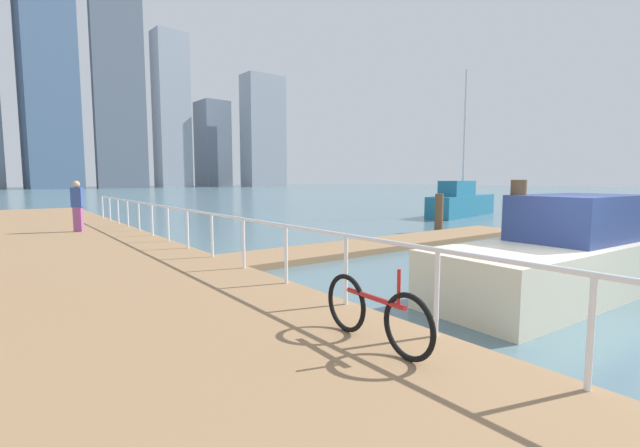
{
  "coord_description": "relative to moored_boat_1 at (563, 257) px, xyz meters",
  "views": [
    {
      "loc": [
        -7.28,
        -2.9,
        2.28
      ],
      "look_at": [
        -0.95,
        5.53,
        1.2
      ],
      "focal_mm": 24.2,
      "sensor_mm": 36.0,
      "label": 1
    }
  ],
  "objects": [
    {
      "name": "bicycle_at_railing",
      "position": [
        -5.55,
        -0.41,
        0.01
      ],
      "size": [
        0.14,
        1.77,
        0.94
      ],
      "color": "black",
      "rests_on": "boardwalk"
    },
    {
      "name": "skyline_tower_4",
      "position": [
        17.97,
        118.2,
        26.07
      ],
      "size": [
        12.6,
        7.78,
        53.66
      ],
      "primitive_type": "cube",
      "rotation": [
        0.0,
        0.0,
        -0.09
      ],
      "color": "slate",
      "rests_on": "ground_plane"
    },
    {
      "name": "boardwalk_railing",
      "position": [
        -4.77,
        7.69,
        0.48
      ],
      "size": [
        0.06,
        23.43,
        1.08
      ],
      "color": "white",
      "rests_on": "boardwalk"
    },
    {
      "name": "skyline_tower_6",
      "position": [
        49.36,
        132.7,
        13.02
      ],
      "size": [
        9.1,
        10.69,
        27.56
      ],
      "primitive_type": "cube",
      "rotation": [
        0.0,
        0.0,
        0.04
      ],
      "color": "slate",
      "rests_on": "ground_plane"
    },
    {
      "name": "moored_boat_1",
      "position": [
        0.0,
        0.0,
        0.0
      ],
      "size": [
        6.17,
        2.38,
        1.97
      ],
      "color": "beige",
      "rests_on": "ground_plane"
    },
    {
      "name": "ground_plane",
      "position": [
        -1.62,
        19.06,
        -0.76
      ],
      "size": [
        300.0,
        300.0,
        0.0
      ],
      "primitive_type": "plane",
      "color": "slate"
    },
    {
      "name": "skyline_tower_3",
      "position": [
        2.75,
        121.34,
        33.06
      ],
      "size": [
        12.24,
        13.31,
        67.64
      ],
      "primitive_type": "cube",
      "rotation": [
        0.0,
        0.0,
        0.07
      ],
      "color": "slate",
      "rests_on": "ground_plane"
    },
    {
      "name": "skyline_tower_5",
      "position": [
        33.03,
        123.18,
        21.14
      ],
      "size": [
        9.63,
        7.29,
        43.8
      ],
      "primitive_type": "cube",
      "rotation": [
        0.0,
        0.0,
        0.09
      ],
      "color": "#8C939E",
      "rests_on": "ground_plane"
    },
    {
      "name": "dock_piling_2",
      "position": [
        -0.41,
        0.75,
        0.38
      ],
      "size": [
        0.3,
        0.3,
        2.27
      ],
      "primitive_type": "cylinder",
      "color": "brown",
      "rests_on": "ground_plane"
    },
    {
      "name": "pedestrian_0",
      "position": [
        -6.59,
        13.78,
        0.6
      ],
      "size": [
        0.42,
        0.37,
        1.83
      ],
      "color": "#994C8C",
      "rests_on": "boardwalk"
    },
    {
      "name": "dock_piling_1",
      "position": [
        6.46,
        7.99,
        0.07
      ],
      "size": [
        0.36,
        0.36,
        1.66
      ],
      "primitive_type": "cylinder",
      "color": "brown",
      "rests_on": "ground_plane"
    },
    {
      "name": "floating_dock",
      "position": [
        1.74,
        6.47,
        -0.67
      ],
      "size": [
        13.73,
        2.0,
        0.18
      ],
      "primitive_type": "cube",
      "color": "#93704C",
      "rests_on": "ground_plane"
    },
    {
      "name": "skyline_tower_7",
      "position": [
        60.24,
        118.2,
        16.55
      ],
      "size": [
        13.19,
        7.73,
        34.62
      ],
      "primitive_type": "cube",
      "rotation": [
        0.0,
        0.0,
        0.04
      ],
      "color": "#8C939E",
      "rests_on": "ground_plane"
    },
    {
      "name": "moored_boat_2",
      "position": [
        14.14,
        12.24,
        0.11
      ],
      "size": [
        7.46,
        3.08,
        8.91
      ],
      "color": "#1E6B8C",
      "rests_on": "ground_plane"
    }
  ]
}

